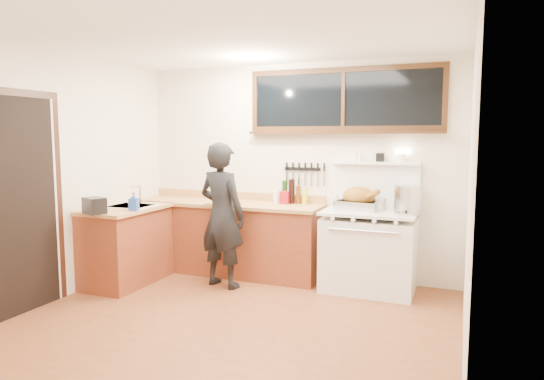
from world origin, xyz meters
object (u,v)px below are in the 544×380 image
at_px(cutting_board, 224,199).
at_px(roast_turkey, 359,200).
at_px(man, 222,215).
at_px(vintage_stove, 369,249).

distance_m(cutting_board, roast_turkey, 1.66).
xyz_separation_m(man, cutting_board, (-0.20, 0.43, 0.13)).
bearing_deg(roast_turkey, man, -159.21).
relative_size(man, roast_turkey, 3.18).
relative_size(man, cutting_board, 3.01).
distance_m(man, roast_turkey, 1.56).
relative_size(vintage_stove, cutting_board, 2.88).
distance_m(vintage_stove, roast_turkey, 0.56).
height_order(vintage_stove, roast_turkey, vintage_stove).
distance_m(vintage_stove, man, 1.71).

